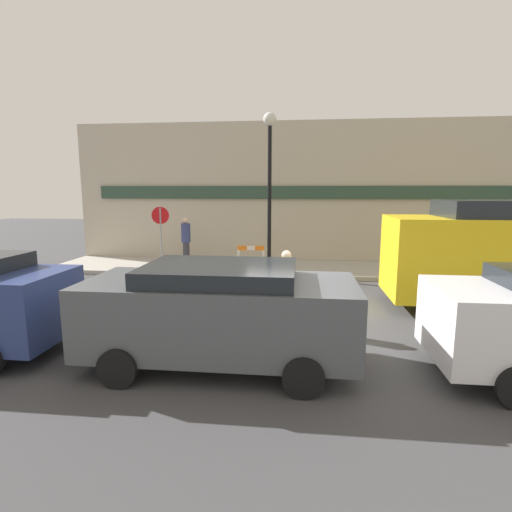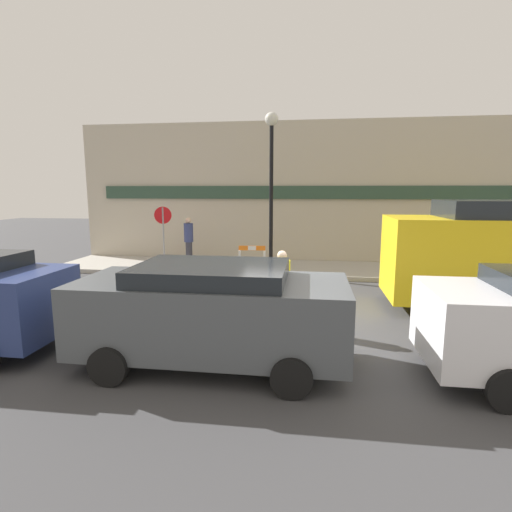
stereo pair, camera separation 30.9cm
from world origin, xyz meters
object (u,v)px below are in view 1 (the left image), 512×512
(work_van, at_px, (502,252))
(person_pedestrian, at_px, (186,239))
(person_worker, at_px, (286,287))
(streetlamp_post, at_px, (270,171))
(parked_car_1, at_px, (220,309))
(stop_sign, at_px, (161,227))

(work_van, bearing_deg, person_pedestrian, 154.38)
(person_worker, bearing_deg, person_pedestrian, 12.36)
(streetlamp_post, xyz_separation_m, person_worker, (0.77, -5.36, -2.62))
(person_worker, relative_size, work_van, 0.31)
(streetlamp_post, bearing_deg, person_pedestrian, 164.52)
(parked_car_1, bearing_deg, person_pedestrian, 109.84)
(stop_sign, height_order, parked_car_1, stop_sign)
(parked_car_1, bearing_deg, work_van, 32.16)
(person_pedestrian, distance_m, work_van, 10.03)
(person_worker, distance_m, work_van, 5.46)
(person_pedestrian, bearing_deg, streetlamp_post, 142.85)
(person_pedestrian, bearing_deg, work_van, 132.71)
(stop_sign, distance_m, work_van, 10.24)
(streetlamp_post, distance_m, stop_sign, 4.25)
(stop_sign, bearing_deg, parked_car_1, 103.79)
(stop_sign, xyz_separation_m, person_worker, (4.57, -5.32, -0.72))
(person_worker, xyz_separation_m, person_pedestrian, (-3.95, 6.24, 0.19))
(person_worker, distance_m, person_pedestrian, 7.39)
(streetlamp_post, bearing_deg, person_worker, -81.80)
(stop_sign, bearing_deg, streetlamp_post, 168.15)
(streetlamp_post, relative_size, work_van, 0.99)
(person_worker, bearing_deg, parked_car_1, 132.48)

